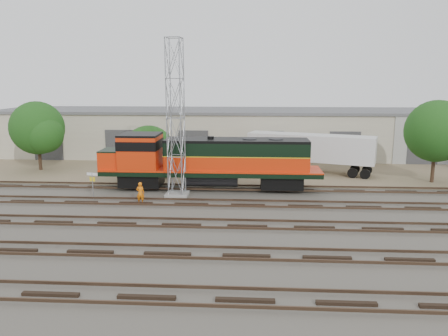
# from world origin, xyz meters

# --- Properties ---
(ground) EXTENTS (140.00, 140.00, 0.00)m
(ground) POSITION_xyz_m (0.00, 0.00, 0.00)
(ground) COLOR #47423A
(ground) RESTS_ON ground
(dirt_strip) EXTENTS (80.00, 16.00, 0.02)m
(dirt_strip) POSITION_xyz_m (0.00, 15.00, 0.01)
(dirt_strip) COLOR #726047
(dirt_strip) RESTS_ON ground
(tracks) EXTENTS (80.00, 20.40, 0.28)m
(tracks) POSITION_xyz_m (0.00, -3.00, 0.08)
(tracks) COLOR black
(tracks) RESTS_ON ground
(warehouse) EXTENTS (58.40, 10.40, 5.30)m
(warehouse) POSITION_xyz_m (0.04, 22.98, 2.65)
(warehouse) COLOR beige
(warehouse) RESTS_ON ground
(locomotive) EXTENTS (17.56, 3.08, 4.22)m
(locomotive) POSITION_xyz_m (-3.34, 6.00, 2.42)
(locomotive) COLOR black
(locomotive) RESTS_ON tracks
(signal_tower) EXTENTS (1.72, 1.72, 11.68)m
(signal_tower) POSITION_xyz_m (-5.44, 4.06, 5.69)
(signal_tower) COLOR gray
(signal_tower) RESTS_ON ground
(sign_post) EXTENTS (0.84, 0.19, 2.07)m
(sign_post) POSITION_xyz_m (-11.45, 2.49, 1.45)
(sign_post) COLOR gray
(sign_post) RESTS_ON ground
(worker) EXTENTS (0.59, 0.38, 1.60)m
(worker) POSITION_xyz_m (-7.67, 1.57, 0.80)
(worker) COLOR orange
(worker) RESTS_ON ground
(semi_trailer) EXTENTS (11.97, 6.09, 3.65)m
(semi_trailer) POSITION_xyz_m (6.05, 13.14, 2.29)
(semi_trailer) COLOR silver
(semi_trailer) RESTS_ON ground
(tree_west) EXTENTS (5.38, 5.12, 6.70)m
(tree_west) POSITION_xyz_m (-20.20, 12.55, 4.01)
(tree_west) COLOR #382619
(tree_west) RESTS_ON ground
(tree_mid) EXTENTS (5.11, 4.87, 4.87)m
(tree_mid) POSITION_xyz_m (-9.06, 11.30, 2.02)
(tree_mid) COLOR #382619
(tree_mid) RESTS_ON ground
(tree_east) EXTENTS (5.50, 5.24, 7.07)m
(tree_east) POSITION_xyz_m (16.08, 9.49, 4.32)
(tree_east) COLOR #382619
(tree_east) RESTS_ON ground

